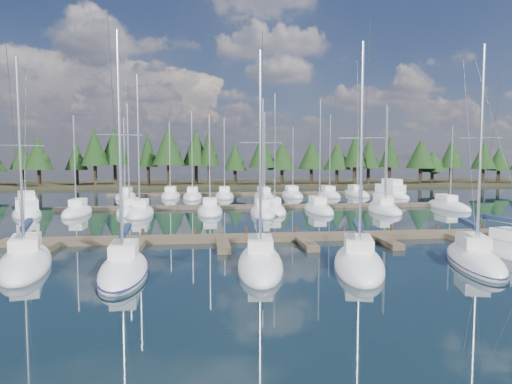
{
  "coord_description": "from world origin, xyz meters",
  "views": [
    {
      "loc": [
        -7.32,
        -16.55,
        6.39
      ],
      "look_at": [
        -2.86,
        22.0,
        3.42
      ],
      "focal_mm": 32.0,
      "sensor_mm": 36.0,
      "label": 1
    }
  ],
  "objects": [
    {
      "name": "front_sailboat_3",
      "position": [
        1.6,
        8.64,
        0.28
      ],
      "size": [
        5.08,
        9.55,
        13.54
      ],
      "color": "silver",
      "rests_on": "ground"
    },
    {
      "name": "back_docks",
      "position": [
        0.0,
        49.58,
        0.2
      ],
      "size": [
        50.0,
        21.8,
        0.4
      ],
      "color": "#4E4231",
      "rests_on": "ground"
    },
    {
      "name": "front_sailboat_4",
      "position": [
        8.75,
        8.65,
        0.29
      ],
      "size": [
        5.16,
        9.34,
        13.61
      ],
      "color": "silver",
      "rests_on": "ground"
    },
    {
      "name": "motor_yacht_right",
      "position": [
        22.62,
        53.78,
        0.52
      ],
      "size": [
        4.78,
        9.91,
        4.76
      ],
      "color": "silver",
      "rests_on": "ground"
    },
    {
      "name": "front_sailboat_0",
      "position": [
        -17.74,
        11.16,
        0.28
      ],
      "size": [
        5.26,
        10.28,
        12.79
      ],
      "color": "silver",
      "rests_on": "ground"
    },
    {
      "name": "motor_yacht_left",
      "position": [
        -26.67,
        35.79,
        0.48
      ],
      "size": [
        5.97,
        9.22,
        4.38
      ],
      "color": "silver",
      "rests_on": "ground"
    },
    {
      "name": "tree_line",
      "position": [
        -0.44,
        80.14,
        7.14
      ],
      "size": [
        183.14,
        11.92,
        12.26
      ],
      "color": "black",
      "rests_on": "far_shore"
    },
    {
      "name": "ground",
      "position": [
        0.0,
        30.0,
        0.0
      ],
      "size": [
        260.0,
        260.0,
        0.0
      ],
      "primitive_type": "plane",
      "color": "black",
      "rests_on": "ground"
    },
    {
      "name": "main_dock",
      "position": [
        0.0,
        17.36,
        0.2
      ],
      "size": [
        44.0,
        6.13,
        0.9
      ],
      "color": "#4E4231",
      "rests_on": "ground"
    },
    {
      "name": "back_sailboat_rows",
      "position": [
        -0.14,
        45.58,
        0.26
      ],
      "size": [
        46.97,
        33.04,
        15.97
      ],
      "color": "silver",
      "rests_on": "ground"
    },
    {
      "name": "far_shore",
      "position": [
        0.0,
        90.0,
        0.3
      ],
      "size": [
        220.0,
        30.0,
        0.6
      ],
      "primitive_type": "cube",
      "color": "#2A2717",
      "rests_on": "ground"
    },
    {
      "name": "front_sailboat_1",
      "position": [
        -11.68,
        8.51,
        0.29
      ],
      "size": [
        3.12,
        8.57,
        13.71
      ],
      "color": "silver",
      "rests_on": "ground"
    },
    {
      "name": "front_sailboat_2",
      "position": [
        -4.09,
        9.24,
        0.29
      ],
      "size": [
        3.48,
        9.26,
        13.07
      ],
      "color": "silver",
      "rests_on": "ground"
    }
  ]
}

